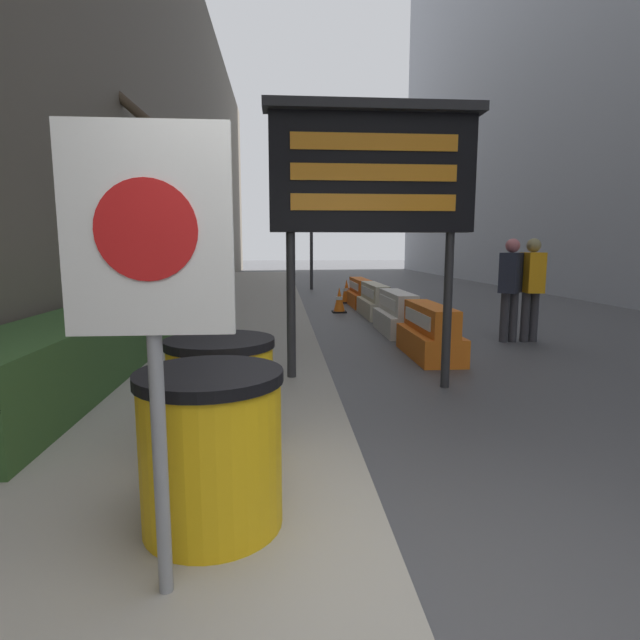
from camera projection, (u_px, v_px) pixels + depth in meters
name	position (u px, v px, depth m)	size (l,w,h in m)	color
building_left_facade	(140.00, 66.00, 10.66)	(0.40, 50.40, 10.92)	#706656
hedge_strip	(105.00, 337.00, 6.11)	(0.90, 6.26, 0.73)	#335628
bare_tree	(171.00, 218.00, 10.03)	(2.46, 2.63, 4.18)	#4C3D2D
barrel_drum_foreground	(212.00, 448.00, 2.59)	(0.76, 0.76, 0.83)	yellow
barrel_drum_middle	(221.00, 397.00, 3.49)	(0.76, 0.76, 0.83)	yellow
warning_sign	(150.00, 271.00, 1.92)	(0.64, 0.08, 1.92)	gray
message_board	(372.00, 174.00, 5.39)	(2.35, 0.36, 3.12)	#28282B
jersey_barrier_orange_near	(430.00, 334.00, 7.38)	(0.62, 1.64, 0.78)	orange
jersey_barrier_white	(397.00, 315.00, 9.42)	(0.63, 1.68, 0.78)	silver
jersey_barrier_cream	(374.00, 302.00, 11.72)	(0.55, 1.97, 0.77)	beige
jersey_barrier_orange_far	(360.00, 294.00, 13.82)	(0.58, 1.94, 0.75)	orange
traffic_cone_near	(346.00, 291.00, 14.56)	(0.38, 0.38, 0.68)	black
traffic_cone_mid	(339.00, 300.00, 12.39)	(0.35, 0.35, 0.63)	black
traffic_light_near_curb	(311.00, 202.00, 18.61)	(0.28, 0.45, 4.55)	#2D2D30
pedestrian_worker	(511.00, 282.00, 8.44)	(0.52, 0.53, 1.76)	#333338
pedestrian_passerby	(532.00, 281.00, 8.46)	(0.32, 0.49, 1.76)	#333338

